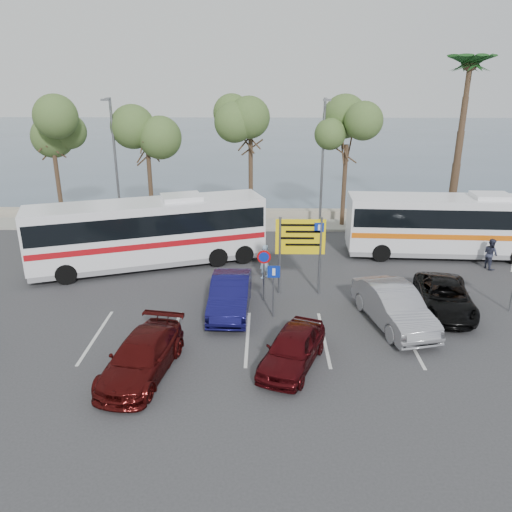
{
  "coord_description": "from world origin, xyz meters",
  "views": [
    {
      "loc": [
        -0.56,
        -17.74,
        9.37
      ],
      "look_at": [
        -0.95,
        3.0,
        1.86
      ],
      "focal_mm": 35.0,
      "sensor_mm": 36.0,
      "label": 1
    }
  ],
  "objects_px": {
    "car_maroon": "(142,357)",
    "pedestrian_far": "(491,254)",
    "car_red": "(293,348)",
    "suv_black": "(444,297)",
    "street_lamp_left": "(115,157)",
    "car_silver_b": "(394,306)",
    "pedestrian_near": "(264,261)",
    "direction_sign": "(300,243)",
    "coach_bus_right": "(454,228)",
    "car_blue": "(230,295)",
    "street_lamp_right": "(323,157)",
    "coach_bus_left": "(149,235)"
  },
  "relations": [
    {
      "from": "street_lamp_right",
      "to": "pedestrian_near",
      "type": "relative_size",
      "value": 4.68
    },
    {
      "from": "direction_sign",
      "to": "coach_bus_right",
      "type": "height_order",
      "value": "direction_sign"
    },
    {
      "from": "suv_black",
      "to": "street_lamp_right",
      "type": "bearing_deg",
      "value": 118.04
    },
    {
      "from": "coach_bus_right",
      "to": "street_lamp_left",
      "type": "bearing_deg",
      "value": 165.24
    },
    {
      "from": "pedestrian_near",
      "to": "coach_bus_left",
      "type": "bearing_deg",
      "value": -58.64
    },
    {
      "from": "car_maroon",
      "to": "pedestrian_far",
      "type": "bearing_deg",
      "value": 42.37
    },
    {
      "from": "pedestrian_far",
      "to": "coach_bus_right",
      "type": "bearing_deg",
      "value": 19.54
    },
    {
      "from": "coach_bus_right",
      "to": "car_silver_b",
      "type": "xyz_separation_m",
      "value": [
        -5.11,
        -8.14,
        -0.85
      ]
    },
    {
      "from": "car_blue",
      "to": "pedestrian_far",
      "type": "bearing_deg",
      "value": 22.79
    },
    {
      "from": "coach_bus_right",
      "to": "car_blue",
      "type": "height_order",
      "value": "coach_bus_right"
    },
    {
      "from": "suv_black",
      "to": "pedestrian_far",
      "type": "distance_m",
      "value": 6.41
    },
    {
      "from": "coach_bus_right",
      "to": "suv_black",
      "type": "relative_size",
      "value": 2.48
    },
    {
      "from": "direction_sign",
      "to": "street_lamp_right",
      "type": "bearing_deg",
      "value": 79.06
    },
    {
      "from": "street_lamp_left",
      "to": "coach_bus_right",
      "type": "bearing_deg",
      "value": -14.76
    },
    {
      "from": "street_lamp_right",
      "to": "suv_black",
      "type": "bearing_deg",
      "value": -71.59
    },
    {
      "from": "car_maroon",
      "to": "pedestrian_far",
      "type": "xyz_separation_m",
      "value": [
        15.61,
        10.0,
        0.15
      ]
    },
    {
      "from": "direction_sign",
      "to": "suv_black",
      "type": "bearing_deg",
      "value": -15.81
    },
    {
      "from": "pedestrian_far",
      "to": "car_blue",
      "type": "bearing_deg",
      "value": 95.36
    },
    {
      "from": "direction_sign",
      "to": "car_maroon",
      "type": "distance_m",
      "value": 8.92
    },
    {
      "from": "coach_bus_left",
      "to": "car_maroon",
      "type": "relative_size",
      "value": 2.67
    },
    {
      "from": "suv_black",
      "to": "pedestrian_far",
      "type": "relative_size",
      "value": 2.88
    },
    {
      "from": "street_lamp_left",
      "to": "direction_sign",
      "type": "xyz_separation_m",
      "value": [
        11.0,
        -10.32,
        -2.17
      ]
    },
    {
      "from": "coach_bus_left",
      "to": "direction_sign",
      "type": "bearing_deg",
      "value": -23.76
    },
    {
      "from": "street_lamp_left",
      "to": "car_silver_b",
      "type": "bearing_deg",
      "value": -42.46
    },
    {
      "from": "suv_black",
      "to": "pedestrian_near",
      "type": "xyz_separation_m",
      "value": [
        -7.58,
        3.5,
        0.21
      ]
    },
    {
      "from": "coach_bus_left",
      "to": "pedestrian_far",
      "type": "relative_size",
      "value": 7.45
    },
    {
      "from": "suv_black",
      "to": "pedestrian_near",
      "type": "bearing_deg",
      "value": 164.85
    },
    {
      "from": "car_red",
      "to": "pedestrian_near",
      "type": "distance_m",
      "value": 7.94
    },
    {
      "from": "coach_bus_right",
      "to": "coach_bus_left",
      "type": "bearing_deg",
      "value": -173.52
    },
    {
      "from": "street_lamp_left",
      "to": "car_maroon",
      "type": "height_order",
      "value": "street_lamp_left"
    },
    {
      "from": "street_lamp_left",
      "to": "direction_sign",
      "type": "bearing_deg",
      "value": -43.17
    },
    {
      "from": "direction_sign",
      "to": "car_maroon",
      "type": "relative_size",
      "value": 0.81
    },
    {
      "from": "street_lamp_right",
      "to": "car_blue",
      "type": "distance_m",
      "value": 13.74
    },
    {
      "from": "suv_black",
      "to": "pedestrian_far",
      "type": "bearing_deg",
      "value": 60.97
    },
    {
      "from": "car_red",
      "to": "pedestrian_far",
      "type": "height_order",
      "value": "pedestrian_far"
    },
    {
      "from": "car_red",
      "to": "suv_black",
      "type": "height_order",
      "value": "car_red"
    },
    {
      "from": "coach_bus_left",
      "to": "pedestrian_far",
      "type": "distance_m",
      "value": 17.52
    },
    {
      "from": "direction_sign",
      "to": "coach_bus_left",
      "type": "distance_m",
      "value": 8.23
    },
    {
      "from": "direction_sign",
      "to": "car_silver_b",
      "type": "distance_m",
      "value": 4.92
    },
    {
      "from": "pedestrian_near",
      "to": "street_lamp_right",
      "type": "bearing_deg",
      "value": -157.22
    },
    {
      "from": "pedestrian_far",
      "to": "pedestrian_near",
      "type": "bearing_deg",
      "value": 80.97
    },
    {
      "from": "street_lamp_right",
      "to": "car_silver_b",
      "type": "bearing_deg",
      "value": -83.34
    },
    {
      "from": "car_silver_b",
      "to": "pedestrian_far",
      "type": "bearing_deg",
      "value": 31.28
    },
    {
      "from": "car_blue",
      "to": "suv_black",
      "type": "xyz_separation_m",
      "value": [
        9.0,
        0.19,
        -0.11
      ]
    },
    {
      "from": "coach_bus_left",
      "to": "car_blue",
      "type": "distance_m",
      "value": 6.94
    },
    {
      "from": "street_lamp_right",
      "to": "car_maroon",
      "type": "distance_m",
      "value": 19.06
    },
    {
      "from": "street_lamp_right",
      "to": "car_blue",
      "type": "relative_size",
      "value": 1.76
    },
    {
      "from": "car_red",
      "to": "car_silver_b",
      "type": "xyz_separation_m",
      "value": [
        4.15,
        3.08,
        0.14
      ]
    },
    {
      "from": "car_blue",
      "to": "direction_sign",
      "type": "bearing_deg",
      "value": 33.17
    },
    {
      "from": "street_lamp_left",
      "to": "pedestrian_near",
      "type": "relative_size",
      "value": 4.68
    }
  ]
}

